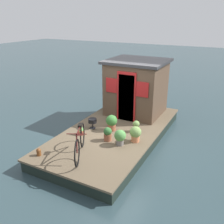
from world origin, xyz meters
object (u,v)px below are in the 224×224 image
at_px(houseboat_cabin, 136,87).
at_px(charcoal_grill, 92,121).
at_px(potted_plant_basil, 136,133).
at_px(potted_plant_geranium, 108,134).
at_px(potted_plant_succulent, 81,130).
at_px(potted_plant_sage, 136,126).
at_px(mooring_bollard, 39,152).
at_px(potted_plant_fern, 112,122).
at_px(bicycle, 80,142).
at_px(potted_plant_rosemary, 120,137).

height_order(houseboat_cabin, charcoal_grill, houseboat_cabin).
relative_size(potted_plant_basil, charcoal_grill, 1.40).
bearing_deg(potted_plant_geranium, charcoal_grill, 59.05).
relative_size(potted_plant_succulent, potted_plant_sage, 0.90).
height_order(potted_plant_geranium, mooring_bollard, potted_plant_geranium).
distance_m(potted_plant_succulent, potted_plant_fern, 1.05).
distance_m(potted_plant_geranium, mooring_bollard, 2.08).
bearing_deg(bicycle, houseboat_cabin, -1.30).
bearing_deg(mooring_bollard, potted_plant_rosemary, -47.16).
height_order(potted_plant_basil, potted_plant_rosemary, potted_plant_basil).
bearing_deg(potted_plant_succulent, bicycle, -146.21).
distance_m(potted_plant_succulent, potted_plant_sage, 1.81).
relative_size(houseboat_cabin, charcoal_grill, 6.18).
bearing_deg(potted_plant_rosemary, bicycle, 145.20).
bearing_deg(charcoal_grill, potted_plant_sage, -72.23).
distance_m(potted_plant_rosemary, charcoal_grill, 1.47).
xyz_separation_m(potted_plant_sage, potted_plant_basil, (-0.65, -0.25, 0.06)).
bearing_deg(potted_plant_fern, potted_plant_geranium, -161.01).
bearing_deg(mooring_bollard, potted_plant_basil, -45.34).
relative_size(houseboat_cabin, potted_plant_succulent, 6.27).
bearing_deg(houseboat_cabin, potted_plant_sage, -156.62).
bearing_deg(potted_plant_succulent, potted_plant_fern, -43.23).
bearing_deg(potted_plant_fern, houseboat_cabin, -2.40).
distance_m(potted_plant_sage, mooring_bollard, 3.18).
relative_size(bicycle, potted_plant_succulent, 4.51).
bearing_deg(houseboat_cabin, bicycle, 178.70).
bearing_deg(charcoal_grill, potted_plant_geranium, -120.95).
height_order(bicycle, mooring_bollard, bicycle).
relative_size(potted_plant_geranium, potted_plant_rosemary, 0.90).
xyz_separation_m(potted_plant_basil, potted_plant_fern, (0.38, 1.02, 0.02)).
height_order(potted_plant_geranium, potted_plant_fern, potted_plant_fern).
relative_size(charcoal_grill, mooring_bollard, 1.64).
bearing_deg(potted_plant_fern, potted_plant_basil, -110.38).
height_order(houseboat_cabin, potted_plant_basil, houseboat_cabin).
bearing_deg(charcoal_grill, potted_plant_fern, -73.68).
bearing_deg(potted_plant_rosemary, potted_plant_geranium, 79.57).
distance_m(bicycle, charcoal_grill, 1.75).
bearing_deg(potted_plant_geranium, mooring_bollard, 143.29).
bearing_deg(bicycle, mooring_bollard, 119.26).
xyz_separation_m(houseboat_cabin, potted_plant_geranium, (-2.58, -0.17, -0.83)).
relative_size(bicycle, mooring_bollard, 7.29).
distance_m(potted_plant_fern, charcoal_grill, 0.66).
height_order(potted_plant_sage, potted_plant_rosemary, potted_plant_rosemary).
bearing_deg(potted_plant_sage, potted_plant_basil, -158.97).
distance_m(potted_plant_geranium, potted_plant_rosemary, 0.47).
height_order(potted_plant_basil, mooring_bollard, potted_plant_basil).
bearing_deg(potted_plant_sage, potted_plant_rosemary, 176.34).
height_order(bicycle, potted_plant_sage, bicycle).
bearing_deg(mooring_bollard, potted_plant_geranium, -36.71).
relative_size(potted_plant_sage, potted_plant_fern, 0.73).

